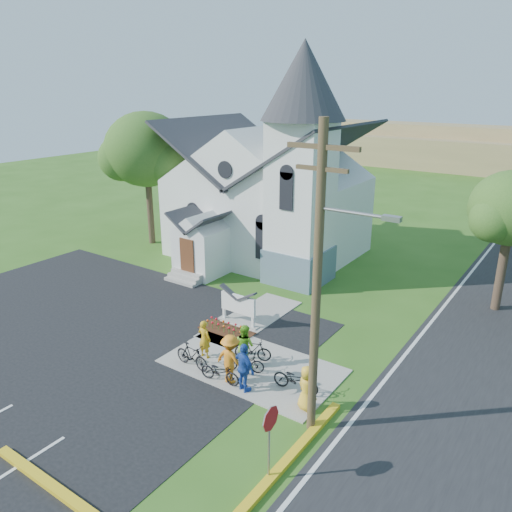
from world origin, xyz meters
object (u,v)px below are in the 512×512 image
Objects in this scene: cyclist_0 at (204,339)px; cyclist_4 at (307,388)px; bike_1 at (192,356)px; cyclist_3 at (230,359)px; bike_3 at (253,350)px; utility_pole at (319,277)px; bike_4 at (296,380)px; church_sign at (238,304)px; bike_2 at (244,362)px; stop_sign at (270,428)px; bike_0 at (220,372)px; cyclist_2 at (244,368)px; cyclist_1 at (245,345)px.

cyclist_0 is 5.26m from cyclist_4.
cyclist_4 reaches higher than bike_1.
bike_3 is at bearing -81.95° from cyclist_3.
utility_pole is 5.32m from bike_4.
utility_pole is 6.79m from bike_3.
church_sign reaches higher than bike_2.
stop_sign is at bearing 141.30° from cyclist_3.
bike_0 is 0.99× the size of bike_1.
bike_3 reaches higher than bike_0.
stop_sign is at bearing -115.14° from bike_1.
cyclist_4 is (3.20, -0.70, 0.41)m from bike_2.
bike_2 is 2.34m from bike_4.
bike_2 is at bearing -88.92° from cyclist_3.
bike_0 is at bearing 21.58° from cyclist_2.
cyclist_2 is 1.14× the size of cyclist_4.
cyclist_4 is at bearing -126.80° from bike_2.
cyclist_3 reaches higher than bike_4.
cyclist_3 reaches higher than bike_0.
bike_0 is (1.70, -1.11, -0.38)m from cyclist_0.
bike_0 is 0.67m from cyclist_3.
stop_sign is 3.63m from cyclist_4.
utility_pole reaches higher than bike_1.
cyclist_2 is at bearing 118.49° from bike_4.
cyclist_0 is 2.97m from cyclist_2.
cyclist_0 is (0.69, -3.26, -0.15)m from church_sign.
bike_3 is (1.69, 1.82, -0.05)m from bike_1.
cyclist_0 is 1.80m from cyclist_1.
cyclist_0 is 2.05m from bike_3.
bike_1 is 2.49m from bike_3.
bike_1 is at bearing 15.00° from cyclist_2.
cyclist_4 is at bearing -154.68° from cyclist_2.
stop_sign is 1.45× the size of bike_1.
church_sign is at bearing -12.27° from cyclist_4.
bike_0 is 1.20m from cyclist_2.
bike_0 is at bearing 144.47° from stop_sign.
utility_pole is at bearing -170.00° from cyclist_2.
bike_1 is (-5.77, 0.53, -4.84)m from utility_pole.
utility_pole is 5.86× the size of bike_1.
cyclist_2 reaches higher than cyclist_0.
bike_1 is at bearing 47.62° from cyclist_1.
bike_0 is at bearing -61.36° from church_sign.
cyclist_2 reaches higher than bike_1.
bike_2 is (0.26, -0.41, -0.46)m from cyclist_1.
bike_2 is at bearing 179.60° from cyclist_0.
cyclist_0 is at bearing 13.96° from cyclist_4.
cyclist_1 is at bearing 155.85° from utility_pole.
cyclist_1 is at bearing 76.31° from bike_4.
bike_0 is 1.00× the size of cyclist_4.
cyclist_2 is (1.09, 0.08, 0.52)m from bike_0.
cyclist_1 is at bearing 152.55° from bike_3.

